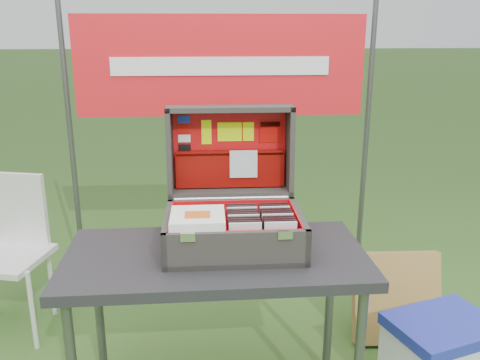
{
  "coord_description": "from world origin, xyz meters",
  "views": [
    {
      "loc": [
        -0.08,
        -1.77,
        1.5
      ],
      "look_at": [
        0.04,
        0.1,
        0.94
      ],
      "focal_mm": 38.0,
      "sensor_mm": 36.0,
      "label": 1
    }
  ],
  "objects": [
    {
      "name": "table",
      "position": [
        -0.06,
        -0.04,
        0.35
      ],
      "size": [
        1.13,
        0.58,
        0.7
      ],
      "primitive_type": null,
      "rotation": [
        0.0,
        0.0,
        0.02
      ],
      "color": "#28282A",
      "rests_on": "ground"
    },
    {
      "name": "table_top",
      "position": [
        -0.06,
        -0.04,
        0.68
      ],
      "size": [
        1.13,
        0.58,
        0.04
      ],
      "primitive_type": "cube",
      "rotation": [
        0.0,
        0.0,
        0.02
      ],
      "color": "#28282A",
      "rests_on": "ground"
    },
    {
      "name": "table_leg_bl",
      "position": [
        -0.56,
        0.18,
        0.33
      ],
      "size": [
        0.04,
        0.04,
        0.66
      ],
      "primitive_type": "cylinder",
      "color": "#59595B",
      "rests_on": "ground"
    },
    {
      "name": "table_leg_br",
      "position": [
        0.44,
        0.18,
        0.33
      ],
      "size": [
        0.04,
        0.04,
        0.66
      ],
      "primitive_type": "cylinder",
      "color": "#59595B",
      "rests_on": "ground"
    },
    {
      "name": "suitcase",
      "position": [
        0.01,
        0.06,
        0.95
      ],
      "size": [
        0.51,
        0.53,
        0.5
      ],
      "primitive_type": null,
      "color": "#44413D",
      "rests_on": "table"
    },
    {
      "name": "suitcase_base_bottom",
      "position": [
        0.01,
        -0.0,
        0.71
      ],
      "size": [
        0.51,
        0.37,
        0.02
      ],
      "primitive_type": "cube",
      "color": "#44413D",
      "rests_on": "table_top"
    },
    {
      "name": "suitcase_base_wall_front",
      "position": [
        0.01,
        -0.17,
        0.77
      ],
      "size": [
        0.51,
        0.02,
        0.14
      ],
      "primitive_type": "cube",
      "color": "#44413D",
      "rests_on": "table_top"
    },
    {
      "name": "suitcase_base_wall_back",
      "position": [
        0.01,
        0.17,
        0.77
      ],
      "size": [
        0.51,
        0.02,
        0.14
      ],
      "primitive_type": "cube",
      "color": "#44413D",
      "rests_on": "table_top"
    },
    {
      "name": "suitcase_base_wall_left",
      "position": [
        -0.23,
        -0.0,
        0.77
      ],
      "size": [
        0.02,
        0.37,
        0.14
      ],
      "primitive_type": "cube",
      "color": "#44413D",
      "rests_on": "table_top"
    },
    {
      "name": "suitcase_base_wall_right",
      "position": [
        0.26,
        -0.0,
        0.77
      ],
      "size": [
        0.02,
        0.37,
        0.14
      ],
      "primitive_type": "cube",
      "color": "#44413D",
      "rests_on": "table_top"
    },
    {
      "name": "suitcase_liner_floor",
      "position": [
        0.01,
        -0.0,
        0.72
      ],
      "size": [
        0.47,
        0.33,
        0.01
      ],
      "primitive_type": "cube",
      "color": "red",
      "rests_on": "suitcase_base_bottom"
    },
    {
      "name": "suitcase_latch_left",
      "position": [
        -0.15,
        -0.18,
        0.83
      ],
      "size": [
        0.05,
        0.01,
        0.03
      ],
      "primitive_type": "cube",
      "color": "silver",
      "rests_on": "suitcase_base_wall_front"
    },
    {
      "name": "suitcase_latch_right",
      "position": [
        0.18,
        -0.18,
        0.83
      ],
      "size": [
        0.05,
        0.01,
        0.03
      ],
      "primitive_type": "cube",
      "color": "silver",
      "rests_on": "suitcase_base_wall_front"
    },
    {
      "name": "suitcase_hinge",
      "position": [
        0.01,
        0.18,
        0.84
      ],
      "size": [
        0.46,
        0.02,
        0.02
      ],
      "primitive_type": "cylinder",
      "rotation": [
        0.0,
        1.57,
        0.0
      ],
      "color": "silver",
      "rests_on": "suitcase_base_wall_back"
    },
    {
      "name": "suitcase_lid_back",
      "position": [
        0.01,
        0.32,
        1.01
      ],
      "size": [
        0.51,
        0.04,
        0.37
      ],
      "primitive_type": "cube",
      "rotation": [
        -1.62,
        0.0,
        0.0
      ],
      "color": "#44413D",
      "rests_on": "suitcase_base_wall_back"
    },
    {
      "name": "suitcase_lid_rim_far",
      "position": [
        0.01,
        0.27,
        1.19
      ],
      "size": [
        0.51,
        0.14,
        0.03
      ],
      "primitive_type": "cube",
      "rotation": [
        -1.62,
        0.0,
        0.0
      ],
      "color": "#44413D",
      "rests_on": "suitcase_lid_back"
    },
    {
      "name": "suitcase_lid_rim_near",
      "position": [
        0.01,
        0.25,
        0.84
      ],
      "size": [
        0.51,
        0.14,
        0.03
      ],
      "primitive_type": "cube",
      "rotation": [
        -1.62,
        0.0,
        0.0
      ],
      "color": "#44413D",
      "rests_on": "suitcase_lid_back"
    },
    {
      "name": "suitcase_lid_rim_left",
      "position": [
        -0.23,
        0.26,
        1.02
      ],
      "size": [
        0.02,
        0.15,
        0.37
      ],
      "primitive_type": "cube",
      "rotation": [
        -1.62,
        0.0,
        0.0
      ],
      "color": "#44413D",
      "rests_on": "suitcase_lid_back"
    },
    {
      "name": "suitcase_lid_rim_right",
      "position": [
        0.26,
        0.26,
        1.02
      ],
      "size": [
        0.02,
        0.15,
        0.37
      ],
      "primitive_type": "cube",
      "rotation": [
        -1.62,
        0.0,
        0.0
      ],
      "color": "#44413D",
      "rests_on": "suitcase_lid_back"
    },
    {
      "name": "suitcase_lid_liner",
      "position": [
        0.01,
        0.31,
        1.01
      ],
      "size": [
        0.47,
        0.02,
        0.32
      ],
      "primitive_type": "cube",
      "rotation": [
        -1.62,
        0.0,
        0.0
      ],
      "color": "red",
      "rests_on": "suitcase_lid_back"
    },
    {
      "name": "suitcase_liner_wall_front",
      "position": [
        0.01,
        -0.16,
        0.78
      ],
      "size": [
        0.47,
        0.01,
        0.12
      ],
      "primitive_type": "cube",
      "color": "red",
      "rests_on": "suitcase_base_bottom"
    },
    {
      "name": "suitcase_liner_wall_back",
      "position": [
        0.01,
        0.16,
        0.78
      ],
      "size": [
        0.47,
        0.01,
        0.12
      ],
      "primitive_type": "cube",
      "color": "red",
      "rests_on": "suitcase_base_bottom"
    },
    {
      "name": "suitcase_liner_wall_left",
      "position": [
        -0.22,
        -0.0,
        0.78
      ],
      "size": [
        0.01,
        0.33,
        0.12
      ],
      "primitive_type": "cube",
      "color": "red",
      "rests_on": "suitcase_base_bottom"
    },
    {
      "name": "suitcase_liner_wall_right",
      "position": [
        0.25,
        -0.0,
        0.78
      ],
      "size": [
        0.01,
        0.33,
        0.12
      ],
      "primitive_type": "cube",
      "color": "red",
      "rests_on": "suitcase_base_bottom"
    },
    {
      "name": "suitcase_lid_pocket",
      "position": [
        0.01,
        0.28,
        0.93
      ],
      "size": [
        0.45,
        0.04,
        0.15
      ],
      "primitive_type": "cube",
      "rotation": [
        -1.62,
        0.0,
        0.0
      ],
      "color": "#730805",
      "rests_on": "suitcase_lid_liner"
    },
    {
      "name": "suitcase_pocket_edge",
      "position": [
        0.01,
        0.28,
        1.0
      ],
      "size": [
        0.44,
        0.02,
        0.02
      ],
      "primitive_type": "cube",
      "rotation": [
        -1.62,
        0.0,
        0.0
      ],
      "color": "#730805",
      "rests_on": "suitcase_lid_pocket"
    },
    {
      "name": "suitcase_pocket_cd",
      "position": [
        0.07,
        0.27,
        0.96
      ],
      "size": [
        0.11,
        0.02,
        0.11
      ],
      "primitive_type": "cube",
      "rotation": [
        -1.62,
        0.0,
        0.0
      ],
      "color": "silver",
      "rests_on": "suitcase_lid_pocket"
    },
    {
      "name": "lid_sticker_cc_a",
      "position": [
        -0.18,
        0.31,
        1.14
      ],
      "size": [
        0.05,
        0.0,
        0.03
      ],
      "primitive_type": "cube",
      "rotation": [
        -1.62,
        0.0,
        0.0
      ],
      "color": "#1933B2",
      "rests_on": "suitcase_lid_liner"
    },
    {
      "name": "lid_sticker_cc_b",
      "position": [
        -0.18,
        0.3,
        1.1
      ],
      "size": [
        0.05,
        0.0,
        0.03
      ],
      "primitive_type": "cube",
      "rotation": [
        -1.62,
        0.0,
        0.0
      ],
      "color": "#B90905",
      "rests_on": "suitcase_lid_liner"
    },
    {
      "name": "lid_sticker_cc_c",
      "position": [
        -0.18,
        0.3,
        1.06
      ],
      "size": [
        0.05,
        0.0,
        0.03
      ],
      "primitive_type": "cube",
      "rotation": [
        -1.62,
        0.0,
        0.0
      ],
      "color": "white",
      "rests_on": "suitcase_lid_liner"
    },
    {
      "name": "lid_sticker_cc_d",
      "position": [
        -0.18,
        0.3,
        1.02
      ],
      "size": [
        0.05,
        0.0,
        0.03
      ],
      "primitive_type": "cube",
      "rotation": [
        -1.62,
        0.0,
        0.0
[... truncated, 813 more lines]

